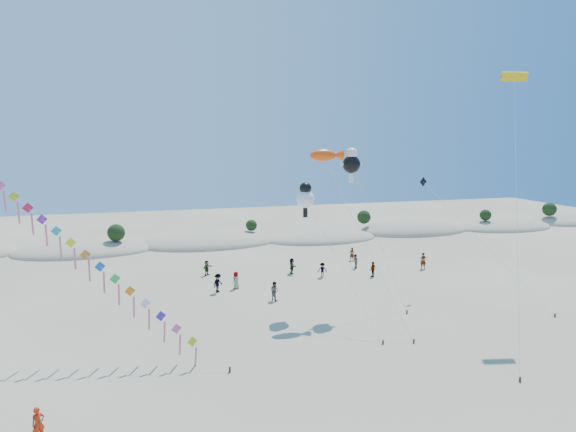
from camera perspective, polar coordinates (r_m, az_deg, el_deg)
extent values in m
plane|color=gray|center=(25.97, 3.27, -23.85)|extent=(160.00, 160.00, 0.00)
ellipsoid|color=gray|center=(67.29, -22.93, -3.90)|extent=(17.60, 9.68, 3.00)
ellipsoid|color=#253B15|center=(67.13, -22.97, -3.21)|extent=(14.08, 6.34, 0.70)
ellipsoid|color=gray|center=(67.79, -9.31, -3.21)|extent=(19.00, 10.45, 3.40)
ellipsoid|color=#253B15|center=(67.60, -9.33, -2.44)|extent=(15.20, 6.84, 0.76)
ellipsoid|color=gray|center=(70.00, 3.96, -2.74)|extent=(16.40, 9.02, 2.80)
ellipsoid|color=#253B15|center=(69.85, 3.97, -2.12)|extent=(13.12, 5.90, 0.66)
ellipsoid|color=gray|center=(78.32, 14.61, -1.76)|extent=(18.00, 9.90, 3.80)
ellipsoid|color=#253B15|center=(78.14, 14.64, -1.01)|extent=(14.40, 6.48, 0.72)
ellipsoid|color=gray|center=(86.53, 24.20, -1.27)|extent=(16.80, 9.24, 3.00)
ellipsoid|color=#253B15|center=(86.40, 24.24, -0.73)|extent=(13.44, 6.05, 0.67)
ellipsoid|color=gray|center=(98.47, 30.85, -0.61)|extent=(17.60, 9.68, 3.20)
ellipsoid|color=#253B15|center=(98.35, 30.89, -0.10)|extent=(14.08, 6.34, 0.70)
sphere|color=black|center=(65.24, -19.70, -1.87)|extent=(2.20, 2.20, 2.20)
sphere|color=black|center=(68.36, -4.36, -1.11)|extent=(1.60, 1.60, 1.60)
sphere|color=black|center=(75.21, 8.99, -0.13)|extent=(2.10, 2.10, 2.10)
sphere|color=black|center=(83.37, 22.37, 0.10)|extent=(1.80, 1.80, 1.80)
sphere|color=black|center=(93.66, 28.57, 0.71)|extent=(2.30, 2.30, 2.30)
cube|color=#3F2D1E|center=(31.15, -6.92, -17.61)|extent=(0.12, 0.12, 0.35)
cylinder|color=silver|center=(36.12, -28.25, 0.66)|extent=(23.97, 14.73, 19.10)
cube|color=#C0CA17|center=(31.49, -11.28, -14.40)|extent=(1.33, 0.52, 1.41)
cube|color=#DB5C89|center=(31.99, -10.89, -16.15)|extent=(0.19, 0.45, 1.55)
cube|color=#FA4F9C|center=(31.69, -13.08, -12.89)|extent=(1.33, 0.52, 1.41)
cube|color=#DB5C89|center=(32.16, -12.69, -14.66)|extent=(0.19, 0.45, 1.55)
cube|color=#3A269B|center=(31.94, -14.84, -11.39)|extent=(1.33, 0.52, 1.41)
cube|color=#DB5C89|center=(32.38, -14.44, -13.18)|extent=(0.19, 0.45, 1.55)
cube|color=silver|center=(32.24, -16.55, -9.91)|extent=(1.33, 0.52, 1.41)
cube|color=#DB5C89|center=(32.64, -16.14, -11.70)|extent=(0.19, 0.45, 1.55)
cube|color=orange|center=(32.58, -18.21, -8.45)|extent=(1.33, 0.52, 1.41)
cube|color=#DB5C89|center=(32.96, -17.80, -10.24)|extent=(0.19, 0.45, 1.55)
cube|color=green|center=(32.98, -19.83, -7.01)|extent=(1.33, 0.52, 1.41)
cube|color=#DB5C89|center=(33.32, -19.41, -8.80)|extent=(0.19, 0.45, 1.55)
cube|color=blue|center=(33.42, -21.39, -5.61)|extent=(1.33, 0.52, 1.41)
cube|color=#DB5C89|center=(33.73, -20.97, -7.39)|extent=(0.19, 0.45, 1.55)
cube|color=orange|center=(33.90, -22.90, -4.23)|extent=(1.33, 0.52, 1.41)
cube|color=#DB5C89|center=(34.18, -22.48, -6.00)|extent=(0.19, 0.45, 1.55)
cube|color=#F8FF1A|center=(34.42, -24.36, -2.90)|extent=(1.33, 0.52, 1.41)
cube|color=#DB5C89|center=(34.67, -23.94, -4.66)|extent=(0.19, 0.45, 1.55)
cube|color=#179EB2|center=(34.99, -25.78, -1.61)|extent=(1.33, 0.52, 1.41)
cube|color=#DB5C89|center=(35.20, -25.35, -3.34)|extent=(0.19, 0.45, 1.55)
cube|color=purple|center=(35.59, -27.14, -0.35)|extent=(1.33, 0.52, 1.41)
cube|color=#DB5C89|center=(35.78, -26.72, -2.07)|extent=(0.19, 0.45, 1.55)
cube|color=red|center=(36.23, -28.46, 0.86)|extent=(1.33, 0.52, 1.41)
cube|color=#DB5C89|center=(36.39, -28.04, -0.84)|extent=(0.19, 0.45, 1.55)
cube|color=#C0CA17|center=(36.90, -29.73, 2.02)|extent=(1.33, 0.52, 1.41)
cube|color=#DB5C89|center=(37.03, -29.32, 0.36)|extent=(0.19, 0.45, 1.55)
cube|color=#FA4F9C|center=(37.60, -30.96, 3.14)|extent=(1.33, 0.52, 1.41)
cube|color=#DB5C89|center=(37.71, -30.55, 1.51)|extent=(0.19, 0.45, 1.55)
cube|color=#3F2D1E|center=(35.94, 14.68, -14.16)|extent=(0.10, 0.10, 0.30)
cylinder|color=silver|center=(37.36, 9.06, -2.97)|extent=(3.47, 9.63, 12.90)
ellipsoid|color=#FE4C0D|center=(40.39, 4.18, 7.20)|extent=(2.28, 1.00, 1.00)
cone|color=#FE4C0D|center=(40.84, 5.87, 7.20)|extent=(0.91, 0.91, 0.91)
cube|color=#3F2D1E|center=(35.31, 11.20, -14.46)|extent=(0.10, 0.10, 0.30)
cylinder|color=silver|center=(37.39, 6.25, -5.78)|extent=(2.75, 9.45, 9.25)
sphere|color=white|center=(40.44, 2.07, 2.03)|extent=(1.51, 1.51, 1.51)
sphere|color=black|center=(40.34, 2.07, 3.31)|extent=(1.01, 1.01, 1.01)
cube|color=black|center=(40.59, 2.06, 0.41)|extent=(0.35, 0.18, 0.80)
cube|color=#3F2D1E|center=(41.43, 13.92, -10.99)|extent=(0.10, 0.10, 0.30)
cylinder|color=silver|center=(41.05, 10.69, -2.52)|extent=(3.27, 4.59, 12.09)
sphere|color=black|center=(41.70, 7.52, 6.10)|extent=(1.53, 1.53, 1.53)
sphere|color=white|center=(41.67, 7.55, 7.36)|extent=(1.00, 1.00, 1.00)
cube|color=white|center=(41.77, 7.49, 4.50)|extent=(0.35, 0.18, 0.80)
cube|color=white|center=(41.43, 6.63, 6.10)|extent=(0.60, 0.15, 0.25)
cube|color=white|center=(41.98, 8.41, 6.10)|extent=(0.60, 0.15, 0.25)
cube|color=#3F2D1E|center=(32.88, 25.80, -17.04)|extent=(0.10, 0.10, 0.30)
cylinder|color=silver|center=(36.90, 25.47, 1.04)|extent=(7.77, 11.41, 19.13)
cube|color=#FEB70D|center=(43.76, 25.23, 14.72)|extent=(2.16, 0.88, 0.76)
cube|color=black|center=(43.78, 25.21, 14.72)|extent=(2.08, 0.54, 0.19)
cube|color=#3F2D1E|center=(45.06, 29.09, -10.24)|extent=(0.10, 0.10, 0.30)
cylinder|color=silver|center=(45.49, 22.20, -3.10)|extent=(6.25, 10.34, 10.26)
cube|color=black|center=(47.21, 15.73, 3.92)|extent=(0.87, 0.26, 0.89)
imported|color=red|center=(27.43, -27.48, -21.00)|extent=(0.71, 0.65, 1.63)
imported|color=slate|center=(43.24, -1.62, -8.87)|extent=(0.98, 1.05, 1.73)
imported|color=slate|center=(46.82, -6.18, -7.57)|extent=(0.95, 0.95, 1.67)
imported|color=slate|center=(45.88, -8.31, -7.87)|extent=(1.29, 1.29, 1.79)
imported|color=slate|center=(50.51, 4.09, -6.40)|extent=(1.14, 0.97, 1.53)
imported|color=slate|center=(51.59, 0.47, -5.95)|extent=(0.60, 1.61, 1.71)
imported|color=slate|center=(57.72, 7.57, -4.50)|extent=(0.60, 0.42, 1.56)
imported|color=slate|center=(54.32, 7.96, -5.34)|extent=(0.70, 0.84, 1.58)
imported|color=slate|center=(51.31, 10.03, -6.22)|extent=(1.01, 0.82, 1.61)
imported|color=slate|center=(55.55, 15.74, -5.15)|extent=(0.77, 0.63, 1.82)
imported|color=slate|center=(51.80, -9.59, -6.08)|extent=(1.36, 1.38, 1.59)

